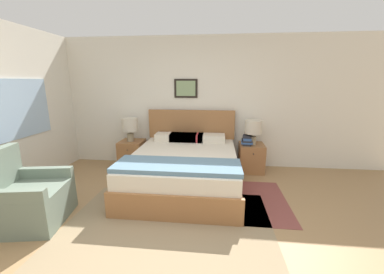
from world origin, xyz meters
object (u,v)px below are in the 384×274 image
(nightstand_near_window, at_px, (132,154))
(nightstand_by_door, at_px, (251,158))
(armchair, at_px, (26,200))
(table_lamp_near_window, at_px, (130,126))
(table_lamp_by_door, at_px, (253,128))
(bed, at_px, (185,167))

(nightstand_near_window, relative_size, nightstand_by_door, 1.00)
(armchair, relative_size, nightstand_near_window, 1.73)
(table_lamp_near_window, relative_size, table_lamp_by_door, 1.00)
(armchair, relative_size, nightstand_by_door, 1.73)
(bed, xyz_separation_m, nightstand_near_window, (-1.21, 0.80, -0.05))
(nightstand_by_door, height_order, table_lamp_near_window, table_lamp_near_window)
(table_lamp_by_door, bearing_deg, nightstand_by_door, 99.51)
(bed, xyz_separation_m, armchair, (-1.80, -1.28, -0.02))
(table_lamp_near_window, xyz_separation_m, table_lamp_by_door, (2.43, 0.00, 0.00))
(nightstand_by_door, bearing_deg, nightstand_near_window, 180.00)
(table_lamp_near_window, distance_m, table_lamp_by_door, 2.43)
(armchair, xyz_separation_m, table_lamp_by_door, (3.01, 2.06, 0.56))
(bed, height_order, nightstand_by_door, bed)
(nightstand_near_window, distance_m, nightstand_by_door, 2.41)
(nightstand_by_door, height_order, table_lamp_by_door, table_lamp_by_door)
(armchair, bearing_deg, nightstand_near_window, 153.84)
(table_lamp_by_door, bearing_deg, bed, -147.22)
(table_lamp_near_window, bearing_deg, table_lamp_by_door, 0.00)
(armchair, height_order, table_lamp_by_door, table_lamp_by_door)
(armchair, distance_m, nightstand_by_door, 3.66)
(bed, relative_size, nightstand_near_window, 3.95)
(nightstand_by_door, relative_size, table_lamp_by_door, 1.15)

